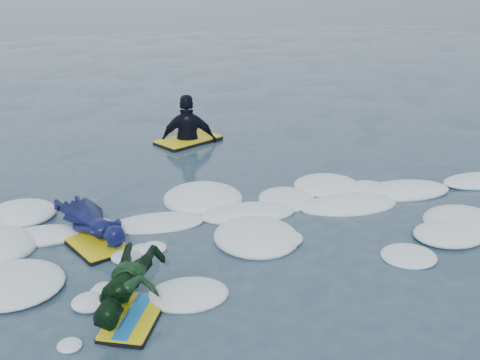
% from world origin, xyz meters
% --- Properties ---
extents(ground, '(120.00, 120.00, 0.00)m').
position_xyz_m(ground, '(0.00, 0.00, 0.00)').
color(ground, '#19283C').
rests_on(ground, ground).
extents(foam_band, '(12.00, 3.10, 0.30)m').
position_xyz_m(foam_band, '(0.00, 1.03, 0.00)').
color(foam_band, white).
rests_on(foam_band, ground).
extents(prone_woman_unit, '(1.08, 1.56, 0.37)m').
position_xyz_m(prone_woman_unit, '(-0.75, 1.21, 0.19)').
color(prone_woman_unit, black).
rests_on(prone_woman_unit, ground).
extents(prone_child_unit, '(1.01, 1.34, 0.47)m').
position_xyz_m(prone_child_unit, '(-0.41, -0.48, 0.24)').
color(prone_child_unit, black).
rests_on(prone_child_unit, ground).
extents(waiting_rider_unit, '(1.31, 1.13, 1.72)m').
position_xyz_m(waiting_rider_unit, '(0.94, 4.73, 0.01)').
color(waiting_rider_unit, black).
rests_on(waiting_rider_unit, ground).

